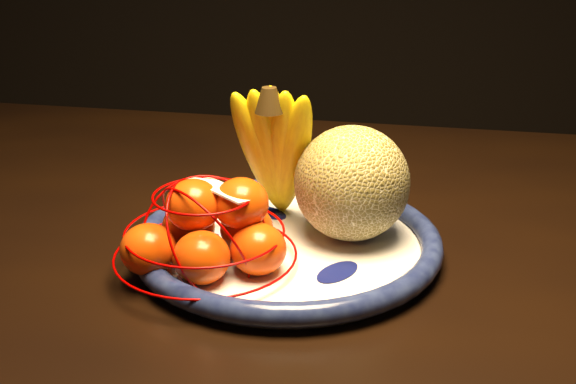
# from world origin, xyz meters

# --- Properties ---
(dining_table) EXTENTS (1.67, 1.12, 0.78)m
(dining_table) POSITION_xyz_m (0.07, -0.01, 0.70)
(dining_table) COLOR black
(dining_table) RESTS_ON ground
(fruit_bowl) EXTENTS (0.34, 0.34, 0.03)m
(fruit_bowl) POSITION_xyz_m (0.12, -0.08, 0.80)
(fruit_bowl) COLOR white
(fruit_bowl) RESTS_ON dining_table
(cantaloupe) EXTENTS (0.13, 0.13, 0.13)m
(cantaloupe) POSITION_xyz_m (0.19, -0.05, 0.86)
(cantaloupe) COLOR olive
(cantaloupe) RESTS_ON fruit_bowl
(banana_bunch) EXTENTS (0.12, 0.12, 0.18)m
(banana_bunch) POSITION_xyz_m (0.11, -0.02, 0.89)
(banana_bunch) COLOR yellow
(banana_bunch) RESTS_ON fruit_bowl
(mandarin_bag) EXTENTS (0.20, 0.20, 0.12)m
(mandarin_bag) POSITION_xyz_m (0.05, -0.14, 0.83)
(mandarin_bag) COLOR #FF4B11
(mandarin_bag) RESTS_ON fruit_bowl
(price_tag) EXTENTS (0.07, 0.06, 0.01)m
(price_tag) POSITION_xyz_m (0.06, -0.13, 0.88)
(price_tag) COLOR white
(price_tag) RESTS_ON mandarin_bag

